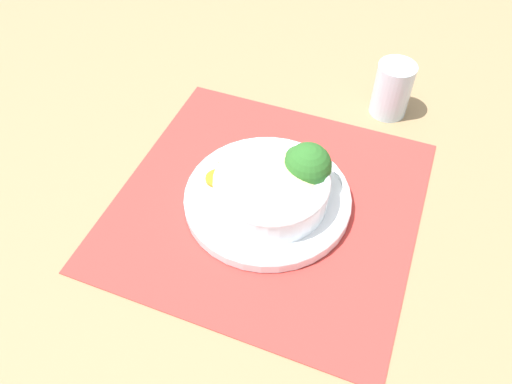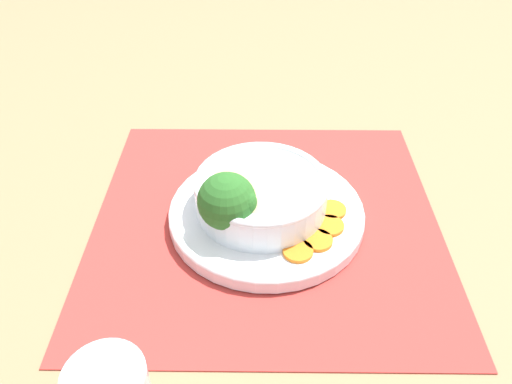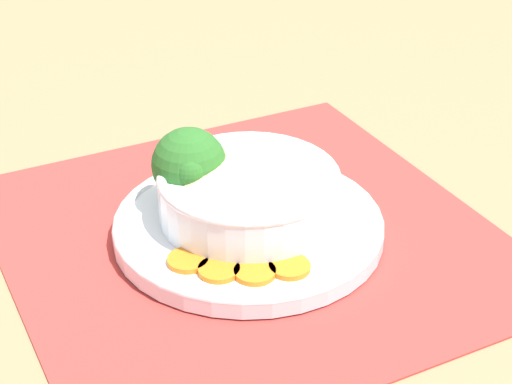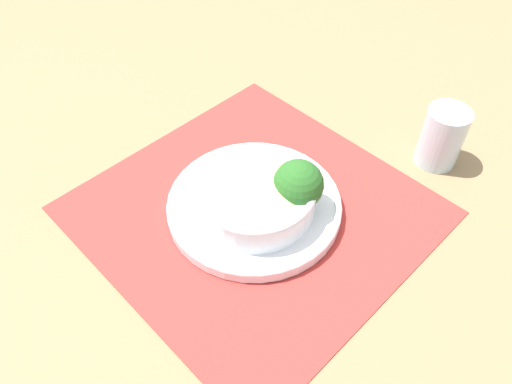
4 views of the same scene
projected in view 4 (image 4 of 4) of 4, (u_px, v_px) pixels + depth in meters
The scene contains 10 objects.
ground_plane at pixel (254, 211), 0.79m from camera, with size 4.00×4.00×0.00m, color #8C704C.
placemat at pixel (254, 210), 0.79m from camera, with size 0.52×0.51×0.00m.
plate at pixel (254, 205), 0.78m from camera, with size 0.27×0.27×0.02m.
bowl at pixel (256, 194), 0.75m from camera, with size 0.18×0.18×0.06m.
broccoli_floret at pixel (298, 184), 0.73m from camera, with size 0.08×0.08×0.09m.
carrot_slice_near at pixel (273, 163), 0.83m from camera, with size 0.04×0.04×0.01m.
carrot_slice_middle at pixel (253, 161), 0.83m from camera, with size 0.04×0.04×0.01m.
carrot_slice_far at pixel (234, 163), 0.83m from camera, with size 0.04×0.04×0.01m.
carrot_slice_extra at pixel (217, 171), 0.82m from camera, with size 0.04×0.04×0.01m.
water_glass at pixel (441, 140), 0.83m from camera, with size 0.07×0.07×0.11m.
Camera 4 is at (0.33, -0.39, 0.60)m, focal length 35.00 mm.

